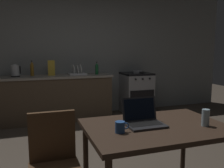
% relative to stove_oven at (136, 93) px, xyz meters
% --- Properties ---
extents(ground_plane, '(12.00, 12.00, 0.00)m').
position_rel_stove_oven_xyz_m(ground_plane, '(-1.20, -2.27, -0.44)').
color(ground_plane, '#473D33').
extents(back_wall, '(6.40, 0.10, 2.79)m').
position_rel_stove_oven_xyz_m(back_wall, '(-0.90, 0.35, 0.95)').
color(back_wall, gray).
rests_on(back_wall, ground_plane).
extents(kitchen_counter, '(2.16, 0.64, 0.89)m').
position_rel_stove_oven_xyz_m(kitchen_counter, '(-1.71, 0.00, 0.00)').
color(kitchen_counter, '#4C3D2D').
rests_on(kitchen_counter, ground_plane).
extents(stove_oven, '(0.60, 0.62, 0.89)m').
position_rel_stove_oven_xyz_m(stove_oven, '(0.00, 0.00, 0.00)').
color(stove_oven, gray).
rests_on(stove_oven, ground_plane).
extents(dining_table, '(1.20, 0.83, 0.75)m').
position_rel_stove_oven_xyz_m(dining_table, '(-1.17, -3.00, 0.23)').
color(dining_table, '#332319').
rests_on(dining_table, ground_plane).
extents(chair, '(0.40, 0.40, 0.88)m').
position_rel_stove_oven_xyz_m(chair, '(-2.02, -2.88, 0.06)').
color(chair, '#4C331E').
rests_on(chair, ground_plane).
extents(laptop, '(0.32, 0.27, 0.22)m').
position_rel_stove_oven_xyz_m(laptop, '(-1.27, -2.95, 0.35)').
color(laptop, '#232326').
rests_on(laptop, dining_table).
extents(electric_kettle, '(0.17, 0.15, 0.23)m').
position_rel_stove_oven_xyz_m(electric_kettle, '(-2.45, 0.00, 0.55)').
color(electric_kettle, black).
rests_on(electric_kettle, kitchen_counter).
extents(bottle, '(0.07, 0.07, 0.26)m').
position_rel_stove_oven_xyz_m(bottle, '(-0.90, -0.05, 0.56)').
color(bottle, '#19592D').
rests_on(bottle, kitchen_counter).
extents(frying_pan, '(0.22, 0.39, 0.05)m').
position_rel_stove_oven_xyz_m(frying_pan, '(0.02, -0.03, 0.47)').
color(frying_pan, gray).
rests_on(frying_pan, stove_oven).
extents(coffee_mug, '(0.12, 0.08, 0.09)m').
position_rel_stove_oven_xyz_m(coffee_mug, '(-1.53, -3.07, 0.35)').
color(coffee_mug, '#264C8C').
rests_on(coffee_mug, dining_table).
extents(drinking_glass, '(0.06, 0.06, 0.14)m').
position_rel_stove_oven_xyz_m(drinking_glass, '(-0.79, -3.14, 0.38)').
color(drinking_glass, '#99B7C6').
rests_on(drinking_glass, dining_table).
extents(cereal_box, '(0.13, 0.05, 0.29)m').
position_rel_stove_oven_xyz_m(cereal_box, '(-1.79, 0.02, 0.59)').
color(cereal_box, gold).
rests_on(cereal_box, kitchen_counter).
extents(dish_rack, '(0.34, 0.26, 0.21)m').
position_rel_stove_oven_xyz_m(dish_rack, '(-1.29, 0.00, 0.49)').
color(dish_rack, silver).
rests_on(dish_rack, kitchen_counter).
extents(bottle_b, '(0.07, 0.07, 0.29)m').
position_rel_stove_oven_xyz_m(bottle_b, '(-2.15, 0.08, 0.58)').
color(bottle_b, '#8C601E').
rests_on(bottle_b, kitchen_counter).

